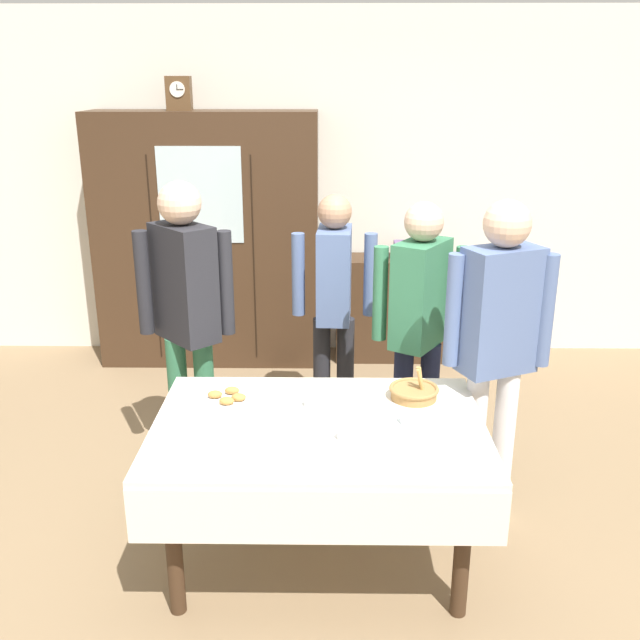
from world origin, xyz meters
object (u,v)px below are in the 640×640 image
at_px(spoon_back_edge, 205,428).
at_px(book_stack, 402,250).
at_px(tea_cup_mid_left, 313,403).
at_px(spoon_near_left, 359,398).
at_px(person_by_cabinet, 419,314).
at_px(tea_cup_far_left, 347,436).
at_px(dining_table, 319,447).
at_px(bookshelf_low, 400,308).
at_px(pastry_plate, 227,398).
at_px(person_behind_table_left, 498,334).
at_px(spoon_far_left, 372,420).
at_px(person_beside_shelf, 186,304).
at_px(tea_cup_back_edge, 409,420).
at_px(mantel_clock, 179,93).
at_px(person_near_right_end, 334,293).
at_px(bread_basket, 414,392).
at_px(wall_cabinet, 208,241).

bearing_deg(spoon_back_edge, book_stack, 67.24).
relative_size(tea_cup_mid_left, spoon_near_left, 1.09).
bearing_deg(person_by_cabinet, tea_cup_far_left, -112.47).
bearing_deg(dining_table, tea_cup_far_left, -48.23).
bearing_deg(tea_cup_mid_left, bookshelf_low, 75.10).
height_order(pastry_plate, person_behind_table_left, person_behind_table_left).
relative_size(spoon_far_left, person_beside_shelf, 0.07).
bearing_deg(tea_cup_back_edge, person_behind_table_left, 40.95).
bearing_deg(mantel_clock, spoon_far_left, -62.88).
bearing_deg(person_near_right_end, bread_basket, -70.50).
distance_m(book_stack, spoon_near_left, 2.40).
height_order(mantel_clock, bread_basket, mantel_clock).
distance_m(spoon_far_left, spoon_near_left, 0.23).
relative_size(wall_cabinet, person_behind_table_left, 1.18).
height_order(bookshelf_low, person_near_right_end, person_near_right_end).
height_order(tea_cup_mid_left, pastry_plate, tea_cup_mid_left).
height_order(bread_basket, pastry_plate, bread_basket).
relative_size(pastry_plate, person_behind_table_left, 0.17).
bearing_deg(person_by_cabinet, book_stack, 87.43).
distance_m(wall_cabinet, person_behind_table_left, 2.80).
xyz_separation_m(wall_cabinet, tea_cup_far_left, (1.02, -2.72, -0.23)).
bearing_deg(person_behind_table_left, book_stack, 96.14).
bearing_deg(person_by_cabinet, person_behind_table_left, -56.05).
bearing_deg(bread_basket, tea_cup_back_edge, -100.52).
relative_size(wall_cabinet, tea_cup_back_edge, 15.05).
distance_m(bookshelf_low, spoon_back_edge, 2.91).
xyz_separation_m(wall_cabinet, pastry_plate, (0.46, -2.34, -0.24)).
bearing_deg(wall_cabinet, pastry_plate, -78.86).
distance_m(tea_cup_mid_left, spoon_back_edge, 0.52).
bearing_deg(person_by_cabinet, bookshelf_low, 87.43).
bearing_deg(mantel_clock, person_near_right_end, -47.19).
distance_m(dining_table, bread_basket, 0.56).
bearing_deg(tea_cup_far_left, spoon_far_left, 59.04).
distance_m(tea_cup_back_edge, bread_basket, 0.29).
xyz_separation_m(spoon_far_left, spoon_near_left, (-0.05, 0.22, 0.00)).
relative_size(bookshelf_low, tea_cup_mid_left, 7.93).
relative_size(book_stack, pastry_plate, 0.73).
bearing_deg(person_behind_table_left, wall_cabinet, 128.98).
bearing_deg(bread_basket, spoon_back_edge, -160.94).
distance_m(spoon_back_edge, person_by_cabinet, 1.41).
distance_m(person_by_cabinet, person_beside_shelf, 1.27).
bearing_deg(spoon_near_left, mantel_clock, 118.38).
height_order(mantel_clock, spoon_near_left, mantel_clock).
relative_size(bookshelf_low, person_near_right_end, 0.67).
distance_m(wall_cabinet, tea_cup_far_left, 2.92).
height_order(wall_cabinet, spoon_back_edge, wall_cabinet).
distance_m(wall_cabinet, bookshelf_low, 1.62).
relative_size(dining_table, spoon_back_edge, 12.49).
height_order(wall_cabinet, mantel_clock, mantel_clock).
xyz_separation_m(dining_table, person_near_right_end, (0.08, 1.37, 0.31)).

